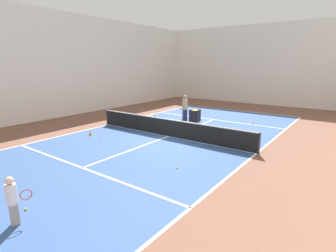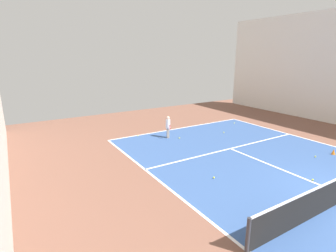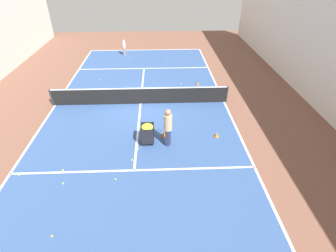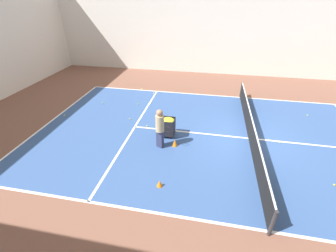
{
  "view_description": "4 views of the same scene",
  "coord_description": "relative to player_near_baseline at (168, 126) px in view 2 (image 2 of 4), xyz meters",
  "views": [
    {
      "loc": [
        8.23,
        -11.23,
        3.9
      ],
      "look_at": [
        0.0,
        0.0,
        0.59
      ],
      "focal_mm": 28.0,
      "sensor_mm": 36.0,
      "label": 1
    },
    {
      "loc": [
        9.31,
        3.49,
        4.6
      ],
      "look_at": [
        1.75,
        -8.81,
        0.71
      ],
      "focal_mm": 28.0,
      "sensor_mm": 36.0,
      "label": 2
    },
    {
      "loc": [
        -1.03,
        13.38,
        7.22
      ],
      "look_at": [
        -1.42,
        3.93,
        1.0
      ],
      "focal_mm": 28.0,
      "sensor_mm": 36.0,
      "label": 3
    },
    {
      "loc": [
        -9.31,
        2.06,
        5.9
      ],
      "look_at": [
        -0.51,
        3.76,
        0.55
      ],
      "focal_mm": 24.0,
      "sensor_mm": 36.0,
      "label": 4
    }
  ],
  "objects": [
    {
      "name": "tennis_ball_9",
      "position": [
        -4.29,
        6.17,
        -0.7
      ],
      "size": [
        0.07,
        0.07,
        0.07
      ],
      "primitive_type": "sphere",
      "color": "yellow",
      "rests_on": "ground"
    },
    {
      "name": "tennis_ball_6",
      "position": [
        -1.88,
        7.45,
        -0.7
      ],
      "size": [
        0.07,
        0.07,
        0.07
      ],
      "primitive_type": "sphere",
      "color": "yellow",
      "rests_on": "ground"
    },
    {
      "name": "line_baseline_near",
      "position": [
        -1.75,
        -1.34,
        -0.73
      ],
      "size": [
        9.73,
        0.1,
        0.0
      ],
      "primitive_type": "cube",
      "color": "white",
      "rests_on": "ground"
    },
    {
      "name": "tennis_ball_7",
      "position": [
        1.36,
        -1.19,
        -0.7
      ],
      "size": [
        0.07,
        0.07,
        0.07
      ],
      "primitive_type": "sphere",
      "color": "yellow",
      "rests_on": "ground"
    },
    {
      "name": "training_cone_1",
      "position": [
        -5.39,
        6.4,
        -0.6
      ],
      "size": [
        0.17,
        0.17,
        0.26
      ],
      "primitive_type": "cone",
      "color": "orange",
      "rests_on": "ground"
    },
    {
      "name": "tennis_ball_15",
      "position": [
        -0.47,
        0.46,
        -0.7
      ],
      "size": [
        0.07,
        0.07,
        0.07
      ],
      "primitive_type": "sphere",
      "color": "yellow",
      "rests_on": "ground"
    },
    {
      "name": "tennis_ball_5",
      "position": [
        -5.69,
        -0.38,
        -0.7
      ],
      "size": [
        0.07,
        0.07,
        0.07
      ],
      "primitive_type": "sphere",
      "color": "yellow",
      "rests_on": "ground"
    },
    {
      "name": "player_near_baseline",
      "position": [
        0.0,
        0.0,
        0.0
      ],
      "size": [
        0.33,
        0.61,
        1.28
      ],
      "rotation": [
        0.0,
        0.0,
        1.22
      ],
      "color": "gray",
      "rests_on": "ground"
    },
    {
      "name": "tennis_ball_12",
      "position": [
        1.2,
        5.34,
        -0.7
      ],
      "size": [
        0.07,
        0.07,
        0.07
      ],
      "primitive_type": "sphere",
      "color": "yellow",
      "rests_on": "ground"
    },
    {
      "name": "line_sideline_right",
      "position": [
        3.11,
        8.8,
        -0.73
      ],
      "size": [
        0.1,
        20.29,
        0.0
      ],
      "primitive_type": "cube",
      "color": "white",
      "rests_on": "ground"
    },
    {
      "name": "tennis_ball_1",
      "position": [
        -3.43,
        0.97,
        -0.7
      ],
      "size": [
        0.07,
        0.07,
        0.07
      ],
      "primitive_type": "sphere",
      "color": "yellow",
      "rests_on": "ground"
    },
    {
      "name": "line_service_near",
      "position": [
        -1.75,
        3.22,
        -0.73
      ],
      "size": [
        9.73,
        0.1,
        0.0
      ],
      "primitive_type": "cube",
      "color": "white",
      "rests_on": "ground"
    }
  ]
}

